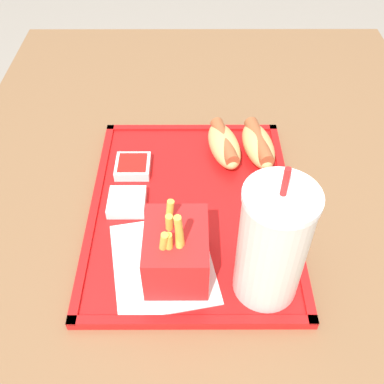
{
  "coord_description": "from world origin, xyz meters",
  "views": [
    {
      "loc": [
        0.48,
        -0.03,
        1.26
      ],
      "look_at": [
        0.03,
        -0.03,
        0.8
      ],
      "focal_mm": 42.0,
      "sensor_mm": 36.0,
      "label": 1
    }
  ],
  "objects": [
    {
      "name": "hot_dog_far",
      "position": [
        -0.09,
        0.08,
        0.79
      ],
      "size": [
        0.12,
        0.06,
        0.04
      ],
      "color": "tan",
      "rests_on": "food_tray"
    },
    {
      "name": "paper_napkin",
      "position": [
        0.13,
        -0.07,
        0.77
      ],
      "size": [
        0.17,
        0.16,
        0.0
      ],
      "color": "white",
      "rests_on": "food_tray"
    },
    {
      "name": "soda_cup",
      "position": [
        0.17,
        0.06,
        0.85
      ],
      "size": [
        0.08,
        0.08,
        0.2
      ],
      "color": "silver",
      "rests_on": "food_tray"
    },
    {
      "name": "food_tray",
      "position": [
        0.03,
        -0.03,
        0.76
      ],
      "size": [
        0.39,
        0.3,
        0.01
      ],
      "color": "red",
      "rests_on": "dining_table"
    },
    {
      "name": "hot_dog_near",
      "position": [
        -0.09,
        0.02,
        0.79
      ],
      "size": [
        0.12,
        0.07,
        0.04
      ],
      "color": "tan",
      "rests_on": "food_tray"
    },
    {
      "name": "sauce_cup_mayo",
      "position": [
        0.03,
        -0.13,
        0.78
      ],
      "size": [
        0.05,
        0.05,
        0.02
      ],
      "color": "silver",
      "rests_on": "food_tray"
    },
    {
      "name": "sauce_cup_ketchup",
      "position": [
        -0.05,
        -0.12,
        0.78
      ],
      "size": [
        0.05,
        0.05,
        0.02
      ],
      "color": "silver",
      "rests_on": "food_tray"
    },
    {
      "name": "fries_carton",
      "position": [
        0.14,
        -0.05,
        0.81
      ],
      "size": [
        0.1,
        0.08,
        0.12
      ],
      "color": "red",
      "rests_on": "food_tray"
    },
    {
      "name": "dining_table",
      "position": [
        0.0,
        0.0,
        0.38
      ],
      "size": [
        1.12,
        0.84,
        0.76
      ],
      "color": "brown",
      "rests_on": "ground_plane"
    }
  ]
}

